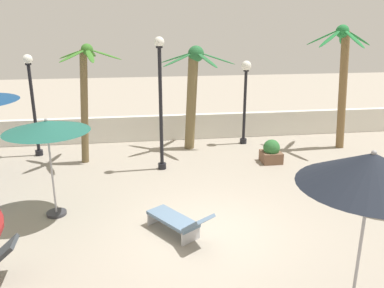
{
  "coord_description": "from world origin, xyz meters",
  "views": [
    {
      "loc": [
        -1.6,
        -8.2,
        4.92
      ],
      "look_at": [
        0.0,
        2.8,
        1.4
      ],
      "focal_mm": 36.52,
      "sensor_mm": 36.0,
      "label": 1
    }
  ],
  "objects_px": {
    "lamp_post_0": "(32,97)",
    "patio_umbrella_4": "(47,128)",
    "patio_umbrella_2": "(371,171)",
    "lamp_post_3": "(245,91)",
    "palm_tree_2": "(85,89)",
    "palm_tree_1": "(193,85)",
    "planter": "(271,152)",
    "lamp_post_1": "(160,96)",
    "palm_tree_0": "(342,74)",
    "lounge_chair_0": "(179,221)"
  },
  "relations": [
    {
      "from": "lamp_post_0",
      "to": "patio_umbrella_4",
      "type": "bearing_deg",
      "value": -73.15
    },
    {
      "from": "patio_umbrella_2",
      "to": "lamp_post_3",
      "type": "relative_size",
      "value": 0.93
    },
    {
      "from": "patio_umbrella_2",
      "to": "palm_tree_2",
      "type": "distance_m",
      "value": 10.31
    },
    {
      "from": "palm_tree_1",
      "to": "planter",
      "type": "bearing_deg",
      "value": -39.21
    },
    {
      "from": "patio_umbrella_2",
      "to": "lamp_post_1",
      "type": "bearing_deg",
      "value": 107.59
    },
    {
      "from": "lamp_post_0",
      "to": "palm_tree_1",
      "type": "bearing_deg",
      "value": 0.68
    },
    {
      "from": "patio_umbrella_4",
      "to": "planter",
      "type": "distance_m",
      "value": 7.89
    },
    {
      "from": "patio_umbrella_2",
      "to": "patio_umbrella_4",
      "type": "xyz_separation_m",
      "value": [
        -5.53,
        4.94,
        -0.47
      ]
    },
    {
      "from": "palm_tree_0",
      "to": "lounge_chair_0",
      "type": "height_order",
      "value": "palm_tree_0"
    },
    {
      "from": "lamp_post_0",
      "to": "lamp_post_3",
      "type": "bearing_deg",
      "value": 2.54
    },
    {
      "from": "patio_umbrella_2",
      "to": "palm_tree_1",
      "type": "xyz_separation_m",
      "value": [
        -1.1,
        10.1,
        -0.32
      ]
    },
    {
      "from": "lamp_post_0",
      "to": "lamp_post_1",
      "type": "xyz_separation_m",
      "value": [
        4.56,
        -2.11,
        0.29
      ]
    },
    {
      "from": "patio_umbrella_4",
      "to": "palm_tree_2",
      "type": "bearing_deg",
      "value": 83.04
    },
    {
      "from": "patio_umbrella_4",
      "to": "palm_tree_1",
      "type": "distance_m",
      "value": 6.8
    },
    {
      "from": "lamp_post_3",
      "to": "lounge_chair_0",
      "type": "relative_size",
      "value": 1.83
    },
    {
      "from": "patio_umbrella_4",
      "to": "planter",
      "type": "bearing_deg",
      "value": 23.72
    },
    {
      "from": "lamp_post_0",
      "to": "palm_tree_0",
      "type": "bearing_deg",
      "value": -3.53
    },
    {
      "from": "palm_tree_1",
      "to": "lamp_post_3",
      "type": "xyz_separation_m",
      "value": [
        2.18,
        0.29,
        -0.32
      ]
    },
    {
      "from": "palm_tree_1",
      "to": "lamp_post_0",
      "type": "height_order",
      "value": "palm_tree_1"
    },
    {
      "from": "patio_umbrella_2",
      "to": "lamp_post_0",
      "type": "bearing_deg",
      "value": 125.19
    },
    {
      "from": "patio_umbrella_4",
      "to": "lamp_post_3",
      "type": "xyz_separation_m",
      "value": [
        6.61,
        5.45,
        -0.17
      ]
    },
    {
      "from": "lamp_post_0",
      "to": "lamp_post_1",
      "type": "relative_size",
      "value": 0.85
    },
    {
      "from": "palm_tree_1",
      "to": "lounge_chair_0",
      "type": "distance_m",
      "value": 7.13
    },
    {
      "from": "palm_tree_2",
      "to": "lamp_post_1",
      "type": "bearing_deg",
      "value": -23.29
    },
    {
      "from": "palm_tree_2",
      "to": "lounge_chair_0",
      "type": "relative_size",
      "value": 2.25
    },
    {
      "from": "patio_umbrella_2",
      "to": "lamp_post_3",
      "type": "distance_m",
      "value": 10.46
    },
    {
      "from": "lounge_chair_0",
      "to": "lamp_post_3",
      "type": "bearing_deg",
      "value": 63.34
    },
    {
      "from": "palm_tree_1",
      "to": "palm_tree_2",
      "type": "xyz_separation_m",
      "value": [
        -3.93,
        -1.09,
        0.13
      ]
    },
    {
      "from": "lamp_post_3",
      "to": "palm_tree_1",
      "type": "bearing_deg",
      "value": -172.39
    },
    {
      "from": "lamp_post_1",
      "to": "planter",
      "type": "bearing_deg",
      "value": 1.38
    },
    {
      "from": "palm_tree_2",
      "to": "lamp_post_1",
      "type": "distance_m",
      "value": 2.75
    },
    {
      "from": "palm_tree_1",
      "to": "lamp_post_0",
      "type": "bearing_deg",
      "value": -179.32
    },
    {
      "from": "patio_umbrella_4",
      "to": "lamp_post_0",
      "type": "bearing_deg",
      "value": 106.85
    },
    {
      "from": "patio_umbrella_4",
      "to": "palm_tree_0",
      "type": "relative_size",
      "value": 0.55
    },
    {
      "from": "patio_umbrella_2",
      "to": "palm_tree_1",
      "type": "bearing_deg",
      "value": 96.22
    },
    {
      "from": "palm_tree_0",
      "to": "lamp_post_0",
      "type": "distance_m",
      "value": 11.7
    },
    {
      "from": "patio_umbrella_2",
      "to": "planter",
      "type": "relative_size",
      "value": 3.73
    },
    {
      "from": "patio_umbrella_2",
      "to": "lamp_post_1",
      "type": "xyz_separation_m",
      "value": [
        -2.51,
        7.91,
        -0.32
      ]
    },
    {
      "from": "patio_umbrella_2",
      "to": "palm_tree_0",
      "type": "xyz_separation_m",
      "value": [
        4.59,
        9.31,
        0.12
      ]
    },
    {
      "from": "lamp_post_0",
      "to": "palm_tree_2",
      "type": "bearing_deg",
      "value": -26.72
    },
    {
      "from": "planter",
      "to": "lamp_post_1",
      "type": "bearing_deg",
      "value": -178.62
    },
    {
      "from": "palm_tree_2",
      "to": "planter",
      "type": "relative_size",
      "value": 4.94
    },
    {
      "from": "palm_tree_1",
      "to": "palm_tree_2",
      "type": "relative_size",
      "value": 0.96
    },
    {
      "from": "palm_tree_2",
      "to": "lounge_chair_0",
      "type": "xyz_separation_m",
      "value": [
        2.61,
        -5.58,
        -2.27
      ]
    },
    {
      "from": "lamp_post_1",
      "to": "lamp_post_0",
      "type": "bearing_deg",
      "value": 155.16
    },
    {
      "from": "lounge_chair_0",
      "to": "palm_tree_0",
      "type": "bearing_deg",
      "value": 40.03
    },
    {
      "from": "lamp_post_0",
      "to": "planter",
      "type": "relative_size",
      "value": 4.46
    },
    {
      "from": "palm_tree_1",
      "to": "patio_umbrella_2",
      "type": "bearing_deg",
      "value": -83.78
    },
    {
      "from": "palm_tree_1",
      "to": "lounge_chair_0",
      "type": "xyz_separation_m",
      "value": [
        -1.32,
        -6.67,
        -2.15
      ]
    },
    {
      "from": "patio_umbrella_4",
      "to": "lamp_post_3",
      "type": "distance_m",
      "value": 8.56
    }
  ]
}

